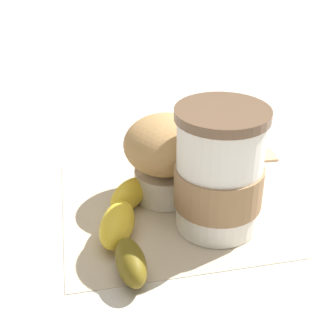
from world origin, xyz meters
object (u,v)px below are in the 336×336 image
(muffin, at_px, (163,154))
(banana, at_px, (125,224))
(coffee_cup, at_px, (219,174))
(sugar_packet, at_px, (258,155))

(muffin, xyz_separation_m, banana, (0.05, 0.08, -0.04))
(banana, bearing_deg, coffee_cup, -172.38)
(muffin, distance_m, sugar_packet, 0.17)
(coffee_cup, distance_m, banana, 0.11)
(banana, relative_size, sugar_packet, 3.68)
(coffee_cup, distance_m, sugar_packet, 0.18)
(coffee_cup, distance_m, muffin, 0.08)
(muffin, distance_m, banana, 0.10)
(coffee_cup, height_order, muffin, coffee_cup)
(muffin, bearing_deg, banana, 57.86)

